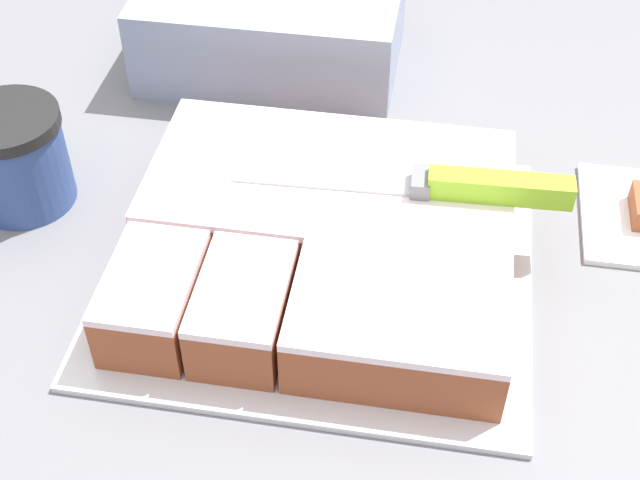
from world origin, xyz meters
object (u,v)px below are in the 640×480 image
at_px(cake_board, 320,266).
at_px(storage_box, 272,26).
at_px(knife, 462,185).
at_px(coffee_cup, 15,159).
at_px(cake, 323,239).

bearing_deg(cake_board, storage_box, 108.65).
relative_size(knife, coffee_cup, 2.98).
distance_m(cake, storage_box, 0.33).
bearing_deg(cake, cake_board, -140.23).
xyz_separation_m(knife, storage_box, (-0.22, 0.27, -0.02)).
distance_m(cake_board, cake, 0.03).
height_order(cake, storage_box, storage_box).
distance_m(cake, coffee_cup, 0.30).
distance_m(cake_board, knife, 0.14).
height_order(cake_board, knife, knife).
relative_size(knife, storage_box, 1.04).
height_order(knife, coffee_cup, coffee_cup).
relative_size(cake, knife, 1.10).
relative_size(cake, storage_box, 1.14).
distance_m(coffee_cup, storage_box, 0.33).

